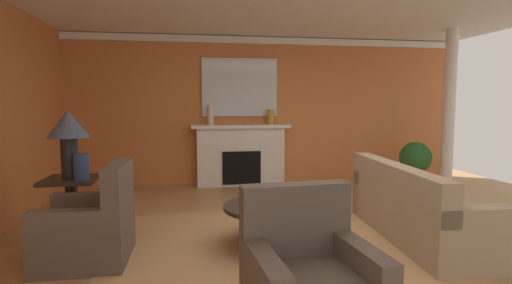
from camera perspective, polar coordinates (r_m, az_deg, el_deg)
The scene contains 17 objects.
ground_plane at distance 4.55m, azimuth 8.65°, elevation -13.97°, with size 9.22×9.22×0.00m, color tan.
wall_fireplace at distance 7.45m, azimuth 1.12°, elevation 4.54°, with size 7.69×0.12×2.75m, color #CC723D.
crown_moulding at distance 7.46m, azimuth 1.25°, elevation 14.51°, with size 7.69×0.08×0.12m, color white.
area_rug at distance 4.34m, azimuth 2.09°, elevation -14.80°, with size 3.38×2.75×0.01m, color tan.
fireplace at distance 7.24m, azimuth -2.22°, elevation -2.14°, with size 1.80×0.35×1.13m.
mantel_mirror at distance 7.30m, azimuth -2.38°, elevation 7.95°, with size 1.39×0.04×1.06m, color silver.
sofa at distance 4.83m, azimuth 22.79°, elevation -9.46°, with size 1.02×2.15×0.85m.
armchair_near_window at distance 4.17m, azimuth -22.98°, elevation -11.74°, with size 0.81×0.81×0.95m.
coffee_table at distance 4.23m, azimuth 2.11°, elevation -10.62°, with size 1.00×1.00×0.45m.
side_table at distance 4.86m, azimuth -25.21°, elevation -8.24°, with size 0.56×0.56×0.70m.
table_lamp at distance 4.74m, azimuth -25.63°, elevation 1.50°, with size 0.44×0.44×0.75m.
vase_on_side_table at distance 4.62m, azimuth -24.06°, elevation -3.33°, with size 0.16×0.16×0.28m, color navy.
vase_mantel_right at distance 7.22m, azimuth 2.15°, elevation 3.66°, with size 0.12×0.12×0.28m, color #B7892D.
vase_mantel_left at distance 7.08m, azimuth -6.63°, elevation 3.91°, with size 0.11×0.11×0.36m, color beige.
book_red_cover at distance 4.06m, azimuth 2.69°, elevation -9.33°, with size 0.24×0.18×0.04m, color maroon.
potted_plant at distance 7.59m, azimuth 22.15°, elevation -2.54°, with size 0.56×0.56×0.83m.
column_white at distance 7.42m, azimuth 26.23°, elevation 3.95°, with size 0.20×0.20×2.75m, color white.
Camera 1 is at (-1.33, -4.07, 1.53)m, focal length 27.51 mm.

